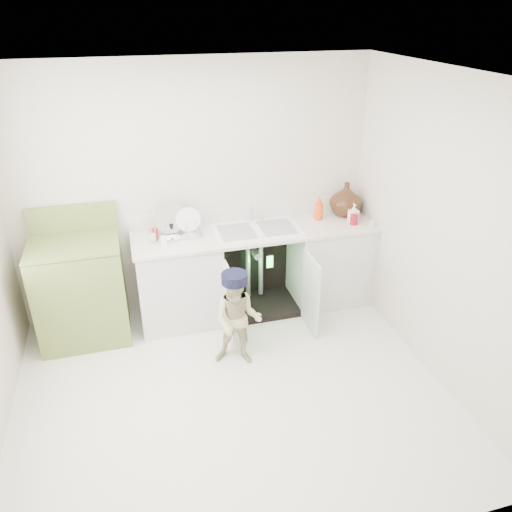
{
  "coord_description": "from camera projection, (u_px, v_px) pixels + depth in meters",
  "views": [
    {
      "loc": [
        -0.65,
        -3.12,
        2.92
      ],
      "look_at": [
        0.4,
        0.7,
        0.88
      ],
      "focal_mm": 35.0,
      "sensor_mm": 36.0,
      "label": 1
    }
  ],
  "objects": [
    {
      "name": "ground",
      "position": [
        232.0,
        392.0,
        4.16
      ],
      "size": [
        3.5,
        3.5,
        0.0
      ],
      "primitive_type": "plane",
      "color": "silver",
      "rests_on": "ground"
    },
    {
      "name": "room_shell",
      "position": [
        228.0,
        260.0,
        3.59
      ],
      "size": [
        6.0,
        5.5,
        1.26
      ],
      "color": "beige",
      "rests_on": "ground"
    },
    {
      "name": "counter_run",
      "position": [
        260.0,
        267.0,
        5.12
      ],
      "size": [
        2.44,
        1.02,
        1.25
      ],
      "color": "silver",
      "rests_on": "ground"
    },
    {
      "name": "avocado_stove",
      "position": [
        81.0,
        289.0,
        4.67
      ],
      "size": [
        0.8,
        0.65,
        1.24
      ],
      "color": "olive",
      "rests_on": "ground"
    },
    {
      "name": "repair_worker",
      "position": [
        238.0,
        319.0,
        4.33
      ],
      "size": [
        0.72,
        0.71,
        0.9
      ],
      "rotation": [
        0.0,
        0.0,
        -0.36
      ],
      "color": "tan",
      "rests_on": "ground"
    }
  ]
}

